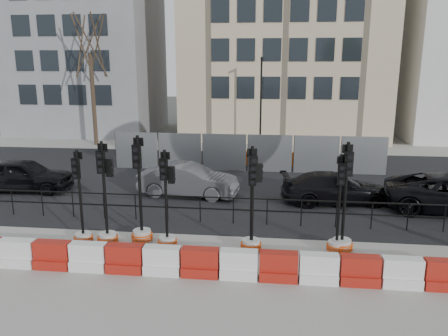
# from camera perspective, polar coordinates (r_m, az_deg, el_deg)

# --- Properties ---
(ground) EXTENTS (120.00, 120.00, 0.00)m
(ground) POSITION_cam_1_polar(r_m,az_deg,el_deg) (14.71, 0.78, -8.99)
(ground) COLOR #51514C
(ground) RESTS_ON ground
(sidewalk_near) EXTENTS (40.00, 6.00, 0.02)m
(sidewalk_near) POSITION_cam_1_polar(r_m,az_deg,el_deg) (12.01, -0.70, -14.42)
(sidewalk_near) COLOR gray
(sidewalk_near) RESTS_ON ground
(road) EXTENTS (40.00, 14.00, 0.03)m
(road) POSITION_cam_1_polar(r_m,az_deg,el_deg) (21.32, 2.65, -1.73)
(road) COLOR black
(road) RESTS_ON ground
(sidewalk_far) EXTENTS (40.00, 4.00, 0.02)m
(sidewalk_far) POSITION_cam_1_polar(r_m,az_deg,el_deg) (30.08, 3.82, 2.78)
(sidewalk_far) COLOR gray
(sidewalk_far) RESTS_ON ground
(building_grey) EXTENTS (11.00, 9.06, 14.00)m
(building_grey) POSITION_cam_1_polar(r_m,az_deg,el_deg) (38.69, -17.49, 15.02)
(building_grey) COLOR gray
(building_grey) RESTS_ON ground
(building_cream) EXTENTS (15.00, 10.06, 18.00)m
(building_cream) POSITION_cam_1_polar(r_m,az_deg,el_deg) (35.66, 7.95, 18.89)
(building_cream) COLOR tan
(building_cream) RESTS_ON ground
(kerb_railing) EXTENTS (18.00, 0.04, 1.00)m
(kerb_railing) POSITION_cam_1_polar(r_m,az_deg,el_deg) (15.59, 1.23, -4.97)
(kerb_railing) COLOR black
(kerb_railing) RESTS_ON ground
(heras_fencing) EXTENTS (14.33, 1.72, 2.00)m
(heras_fencing) POSITION_cam_1_polar(r_m,az_deg,el_deg) (23.82, 1.94, 1.65)
(heras_fencing) COLOR gray
(heras_fencing) RESTS_ON ground
(lamp_post_far) EXTENTS (0.12, 0.56, 6.00)m
(lamp_post_far) POSITION_cam_1_polar(r_m,az_deg,el_deg) (28.61, 4.84, 8.71)
(lamp_post_far) COLOR black
(lamp_post_far) RESTS_ON ground
(tree_bare_far) EXTENTS (2.00, 2.00, 9.00)m
(tree_bare_far) POSITION_cam_1_polar(r_m,az_deg,el_deg) (31.54, -17.14, 14.87)
(tree_bare_far) COLOR #473828
(tree_bare_far) RESTS_ON ground
(barrier_row) EXTENTS (14.65, 0.50, 0.80)m
(barrier_row) POSITION_cam_1_polar(r_m,az_deg,el_deg) (12.03, -0.58, -12.48)
(barrier_row) COLOR #B42F0E
(barrier_row) RESTS_ON ground
(traffic_signal_a) EXTENTS (0.61, 0.61, 3.08)m
(traffic_signal_a) POSITION_cam_1_polar(r_m,az_deg,el_deg) (14.62, -18.02, -7.16)
(traffic_signal_a) COLOR silver
(traffic_signal_a) RESTS_ON ground
(traffic_signal_b) EXTENTS (0.66, 0.66, 3.36)m
(traffic_signal_b) POSITION_cam_1_polar(r_m,az_deg,el_deg) (14.27, -15.06, -6.77)
(traffic_signal_b) COLOR silver
(traffic_signal_b) RESTS_ON ground
(traffic_signal_c) EXTENTS (0.69, 0.69, 3.50)m
(traffic_signal_c) POSITION_cam_1_polar(r_m,az_deg,el_deg) (14.26, -10.76, -6.87)
(traffic_signal_c) COLOR silver
(traffic_signal_c) RESTS_ON ground
(traffic_signal_d) EXTENTS (0.62, 0.62, 3.14)m
(traffic_signal_d) POSITION_cam_1_polar(r_m,az_deg,el_deg) (13.70, -7.45, -7.49)
(traffic_signal_d) COLOR silver
(traffic_signal_d) RESTS_ON ground
(traffic_signal_e) EXTENTS (0.60, 0.60, 3.03)m
(traffic_signal_e) POSITION_cam_1_polar(r_m,az_deg,el_deg) (13.39, 3.65, -8.48)
(traffic_signal_e) COLOR silver
(traffic_signal_e) RESTS_ON ground
(traffic_signal_f) EXTENTS (0.65, 0.65, 3.30)m
(traffic_signal_f) POSITION_cam_1_polar(r_m,az_deg,el_deg) (13.35, 3.64, -7.81)
(traffic_signal_f) COLOR silver
(traffic_signal_f) RESTS_ON ground
(traffic_signal_g) EXTENTS (0.60, 0.60, 3.07)m
(traffic_signal_g) POSITION_cam_1_polar(r_m,az_deg,el_deg) (13.75, 14.58, -8.27)
(traffic_signal_g) COLOR silver
(traffic_signal_g) RESTS_ON ground
(traffic_signal_h) EXTENTS (0.68, 0.68, 3.43)m
(traffic_signal_h) POSITION_cam_1_polar(r_m,az_deg,el_deg) (13.81, 15.25, -7.89)
(traffic_signal_h) COLOR silver
(traffic_signal_h) RESTS_ON ground
(car_a) EXTENTS (2.42, 4.64, 1.49)m
(car_a) POSITION_cam_1_polar(r_m,az_deg,el_deg) (21.54, -24.79, -0.83)
(car_a) COLOR black
(car_a) RESTS_ON ground
(car_b) EXTENTS (2.43, 4.60, 1.41)m
(car_b) POSITION_cam_1_polar(r_m,az_deg,el_deg) (18.91, -4.67, -1.60)
(car_b) COLOR #4F4E54
(car_b) RESTS_ON ground
(car_c) EXTENTS (3.02, 4.90, 1.28)m
(car_c) POSITION_cam_1_polar(r_m,az_deg,el_deg) (18.48, 14.30, -2.56)
(car_c) COLOR black
(car_c) RESTS_ON ground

